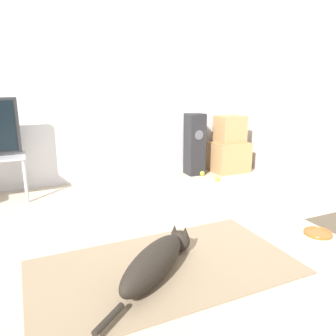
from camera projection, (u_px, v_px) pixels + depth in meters
ground_plane at (131, 253)px, 2.54m from camera, size 12.00×12.00×0.00m
wall_back at (75, 84)px, 4.07m from camera, size 8.00×0.06×2.55m
area_rug at (165, 267)px, 2.34m from camera, size 1.86×1.01×0.01m
dog at (157, 260)px, 2.20m from camera, size 0.90×0.76×0.24m
frisbee at (318, 233)px, 2.86m from camera, size 0.24×0.24×0.03m
cardboard_box_lower at (229, 157)px, 4.87m from camera, size 0.52×0.43×0.44m
cardboard_box_upper at (230, 129)px, 4.77m from camera, size 0.39×0.32×0.39m
floor_speaker at (195, 144)px, 4.67m from camera, size 0.24×0.24×0.87m
tennis_ball_by_boxes at (202, 173)px, 4.68m from camera, size 0.07×0.07×0.07m
tennis_ball_near_speaker at (217, 179)px, 4.41m from camera, size 0.07×0.07×0.07m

